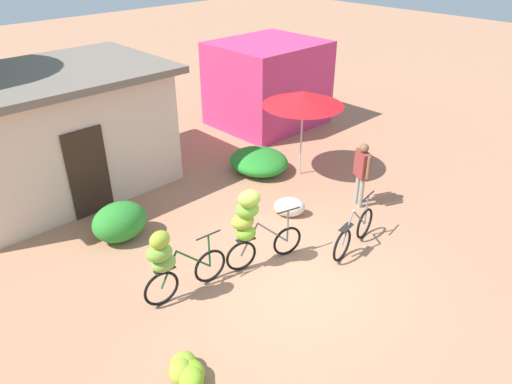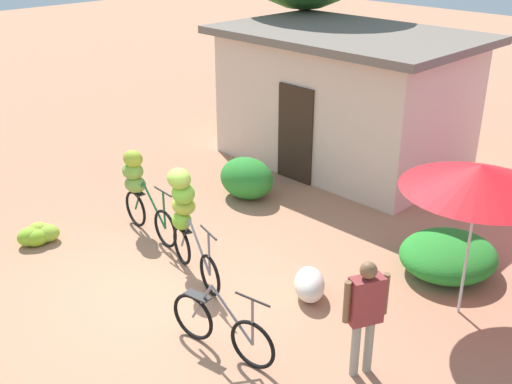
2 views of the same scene
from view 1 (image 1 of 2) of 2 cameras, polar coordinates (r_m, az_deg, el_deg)
name	(u,v)px [view 1 (image 1 of 2)]	position (r m, az deg, el deg)	size (l,w,h in m)	color
ground_plane	(288,276)	(9.05, 3.79, -9.96)	(60.00, 60.00, 0.00)	#B0795A
building_low	(53,133)	(12.18, -23.01, 6.47)	(5.39, 3.63, 2.89)	beige
shop_pink	(268,84)	(15.58, 1.39, 12.80)	(3.20, 2.80, 2.59)	#D23671
hedge_bush_front_left	(120,222)	(10.20, -15.93, -3.42)	(1.14, 0.92, 0.80)	#2D862E
hedge_bush_front_right	(259,161)	(12.57, 0.33, 3.69)	(1.45, 1.61, 0.57)	#26882B
market_umbrella	(303,98)	(11.83, 5.64, 11.06)	(2.01, 2.01, 2.22)	beige
bicycle_leftmost	(169,260)	(8.14, -10.36, -7.95)	(1.64, 0.44, 1.45)	black
bicycle_near_pile	(250,221)	(8.67, -0.67, -3.53)	(1.59, 0.62, 1.69)	black
bicycle_center_loaded	(354,233)	(9.73, 11.59, -4.77)	(1.62, 0.31, 1.00)	black
banana_pile_on_ground	(186,371)	(7.34, -8.28, -20.35)	(0.65, 0.79, 0.33)	#84B725
produce_sack	(289,207)	(10.67, 4.01, -1.79)	(0.70, 0.44, 0.44)	silver
person_vendor	(362,169)	(10.96, 12.50, 2.72)	(0.35, 0.53, 1.55)	gray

